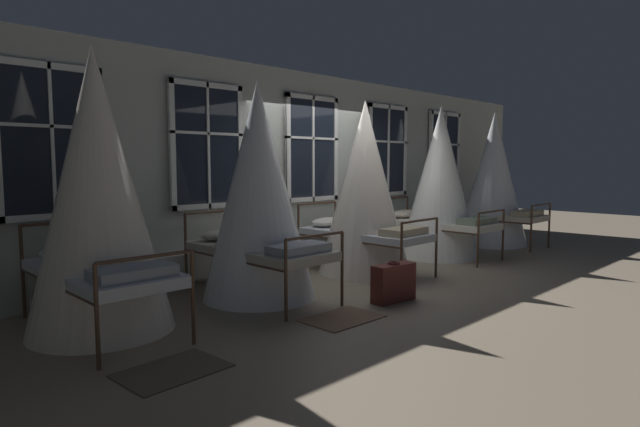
# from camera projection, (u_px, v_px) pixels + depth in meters

# --- Properties ---
(ground) EXTENTS (24.51, 24.51, 0.00)m
(ground) POSITION_uv_depth(u_px,v_px,m) (359.00, 271.00, 7.86)
(ground) COLOR gray
(back_wall_with_windows) EXTENTS (13.25, 0.10, 3.03)m
(back_wall_with_windows) POSITION_uv_depth(u_px,v_px,m) (308.00, 169.00, 8.49)
(back_wall_with_windows) COLOR #B2B7AD
(back_wall_with_windows) RESTS_ON ground
(window_bank) EXTENTS (8.92, 0.10, 2.60)m
(window_bank) POSITION_uv_depth(u_px,v_px,m) (313.00, 199.00, 8.45)
(window_bank) COLOR black
(window_bank) RESTS_ON ground
(cot_first) EXTENTS (1.36, 1.97, 2.71)m
(cot_first) POSITION_uv_depth(u_px,v_px,m) (97.00, 194.00, 4.96)
(cot_first) COLOR #4C3323
(cot_first) RESTS_ON ground
(cot_second) EXTENTS (1.36, 1.96, 2.58)m
(cot_second) POSITION_uv_depth(u_px,v_px,m) (258.00, 193.00, 6.23)
(cot_second) COLOR #4C3323
(cot_second) RESTS_ON ground
(cot_third) EXTENTS (1.36, 1.98, 2.52)m
(cot_third) POSITION_uv_depth(u_px,v_px,m) (365.00, 190.00, 7.69)
(cot_third) COLOR #4C3323
(cot_third) RESTS_ON ground
(cot_fourth) EXTENTS (1.36, 1.96, 2.58)m
(cot_fourth) POSITION_uv_depth(u_px,v_px,m) (440.00, 184.00, 8.99)
(cot_fourth) COLOR #4C3323
(cot_fourth) RESTS_ON ground
(cot_fifth) EXTENTS (1.36, 1.97, 2.61)m
(cot_fifth) POSITION_uv_depth(u_px,v_px,m) (493.00, 180.00, 10.35)
(cot_fifth) COLOR #4C3323
(cot_fifth) RESTS_ON ground
(rug_first) EXTENTS (0.83, 0.60, 0.01)m
(rug_first) POSITION_uv_depth(u_px,v_px,m) (172.00, 370.00, 4.09)
(rug_first) COLOR brown
(rug_first) RESTS_ON ground
(rug_second) EXTENTS (0.81, 0.57, 0.01)m
(rug_second) POSITION_uv_depth(u_px,v_px,m) (342.00, 318.00, 5.46)
(rug_second) COLOR brown
(rug_second) RESTS_ON ground
(suitcase_dark) EXTENTS (0.58, 0.27, 0.47)m
(suitcase_dark) POSITION_uv_depth(u_px,v_px,m) (393.00, 282.00, 6.14)
(suitcase_dark) COLOR #5B231E
(suitcase_dark) RESTS_ON ground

